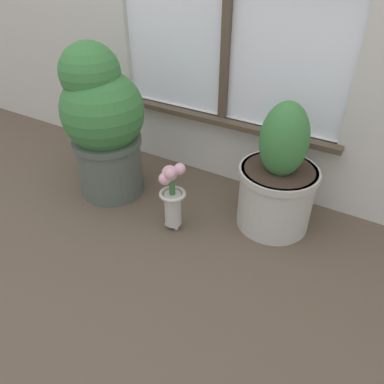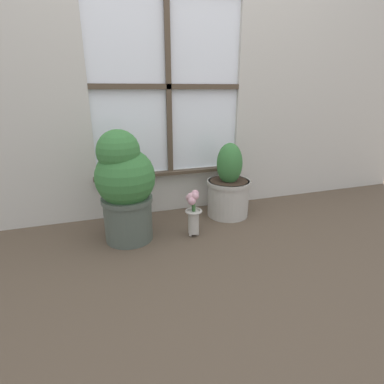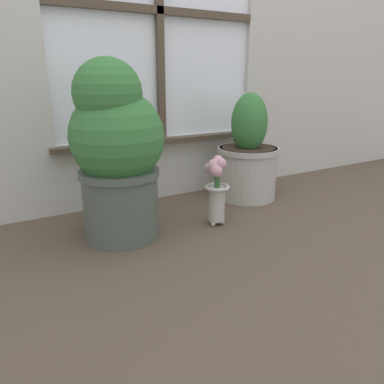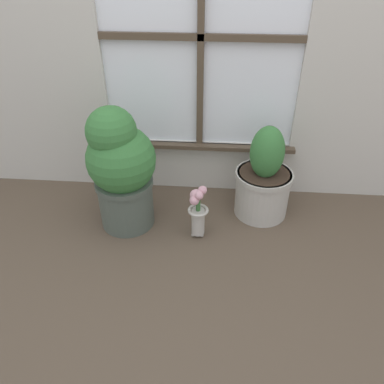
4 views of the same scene
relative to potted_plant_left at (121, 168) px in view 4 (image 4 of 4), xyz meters
name	(u,v)px [view 4 (image 4 of 4)]	position (x,y,z in m)	size (l,w,h in m)	color
ground_plane	(191,256)	(0.38, -0.25, -0.36)	(10.00, 10.00, 0.00)	brown
potted_plant_left	(121,168)	(0.00, 0.00, 0.00)	(0.36, 0.36, 0.69)	#4C564C
potted_plant_right	(263,181)	(0.76, 0.16, -0.14)	(0.32, 0.32, 0.55)	#B7B2A8
flower_vase	(198,208)	(0.40, -0.08, -0.18)	(0.11, 0.11, 0.30)	#BCB7AD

